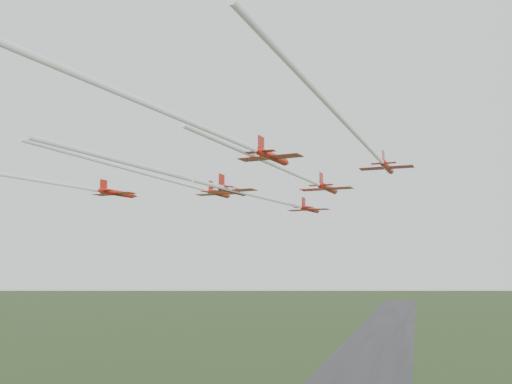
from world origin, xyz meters
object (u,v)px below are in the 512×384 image
(jet_row2_right, at_px, (304,178))
(jet_row2_left, at_px, (182,184))
(jet_row3_mid, at_px, (199,181))
(jet_row3_right, at_px, (365,144))
(jet_row3_left, at_px, (59,184))
(jet_lead, at_px, (288,204))
(jet_row4_right, at_px, (198,125))

(jet_row2_right, bearing_deg, jet_row2_left, -169.03)
(jet_row3_mid, xyz_separation_m, jet_row3_right, (23.92, -6.42, 2.66))
(jet_row2_right, distance_m, jet_row3_left, 39.57)
(jet_lead, xyz_separation_m, jet_row2_right, (6.31, -16.45, 2.24))
(jet_row3_mid, bearing_deg, jet_lead, 87.83)
(jet_row2_left, relative_size, jet_row3_left, 1.03)
(jet_row2_left, distance_m, jet_row4_right, 40.14)
(jet_row3_left, height_order, jet_row4_right, jet_row4_right)
(jet_row3_right, bearing_deg, jet_lead, 121.34)
(jet_row3_left, relative_size, jet_row4_right, 0.84)
(jet_row3_left, xyz_separation_m, jet_row4_right, (34.98, -27.92, 0.52))
(jet_row3_left, relative_size, jet_row3_right, 0.87)
(jet_lead, height_order, jet_row3_mid, jet_row3_mid)
(jet_row4_right, bearing_deg, jet_row2_right, 94.77)
(jet_row2_left, bearing_deg, jet_row3_right, -25.15)
(jet_row2_left, xyz_separation_m, jet_row3_mid, (8.01, -12.85, -1.81))
(jet_lead, height_order, jet_row3_left, jet_row3_left)
(jet_lead, bearing_deg, jet_row3_mid, -90.72)
(jet_row2_left, bearing_deg, jet_row3_mid, -52.11)
(jet_row2_right, distance_m, jet_row3_right, 23.41)
(jet_row3_mid, bearing_deg, jet_row3_right, -5.77)
(jet_row2_right, xyz_separation_m, jet_row3_mid, (-12.46, -13.99, -2.11))
(jet_row3_left, bearing_deg, jet_row2_right, 26.56)
(jet_row3_mid, distance_m, jet_row3_right, 24.91)
(jet_row3_mid, bearing_deg, jet_row4_right, -59.69)
(jet_row3_mid, height_order, jet_row4_right, jet_row4_right)
(jet_row3_mid, bearing_deg, jet_row2_right, 57.56)
(jet_lead, relative_size, jet_row2_left, 0.90)
(jet_row2_right, relative_size, jet_row3_mid, 1.22)
(jet_lead, bearing_deg, jet_row3_right, -53.56)
(jet_row2_right, distance_m, jet_row3_mid, 18.85)
(jet_row2_right, distance_m, jet_row4_right, 37.63)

